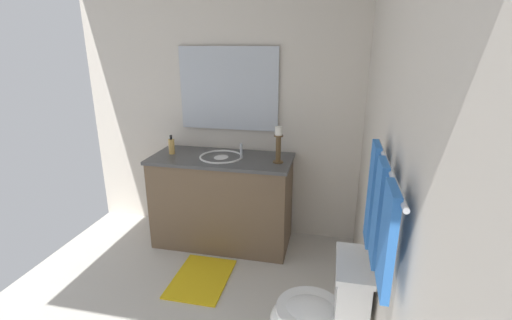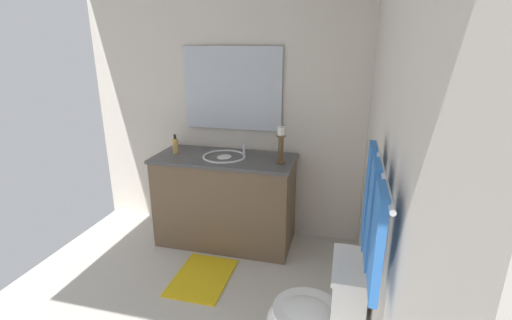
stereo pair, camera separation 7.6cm
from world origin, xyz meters
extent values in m
cube|color=silver|center=(0.00, 1.37, 1.23)|extent=(2.88, 0.04, 2.45)
cube|color=silver|center=(-1.44, 0.00, 1.23)|extent=(0.04, 2.75, 2.45)
cube|color=brown|center=(-1.12, 0.10, 0.42)|extent=(0.55, 1.26, 0.83)
cube|color=#4C4C4C|center=(-1.12, 0.10, 0.85)|extent=(0.58, 1.29, 0.03)
sphere|color=black|center=(-1.21, -0.54, 0.46)|extent=(0.02, 0.02, 0.02)
sphere|color=black|center=(-1.02, -0.54, 0.46)|extent=(0.02, 0.02, 0.02)
ellipsoid|color=white|center=(-1.12, 0.10, 0.81)|extent=(0.38, 0.30, 0.11)
torus|color=white|center=(-1.12, 0.10, 0.87)|extent=(0.40, 0.40, 0.02)
cylinder|color=silver|center=(-1.12, 0.29, 0.93)|extent=(0.02, 0.02, 0.14)
cube|color=silver|center=(-1.40, 0.10, 1.45)|extent=(0.02, 0.95, 0.77)
cylinder|color=brown|center=(-1.08, 0.63, 0.87)|extent=(0.09, 0.09, 0.01)
cylinder|color=brown|center=(-1.08, 0.63, 0.98)|extent=(0.04, 0.04, 0.23)
cylinder|color=brown|center=(-1.08, 0.63, 1.10)|extent=(0.08, 0.08, 0.01)
cylinder|color=white|center=(-1.08, 0.63, 1.15)|extent=(0.06, 0.06, 0.07)
cylinder|color=#E5B259|center=(-1.12, -0.38, 0.93)|extent=(0.06, 0.06, 0.14)
cylinder|color=black|center=(-1.12, -0.38, 1.02)|extent=(0.02, 0.02, 0.04)
cylinder|color=white|center=(0.15, 1.02, 0.40)|extent=(0.39, 0.39, 0.03)
cube|color=white|center=(0.15, 1.24, 0.56)|extent=(0.36, 0.17, 0.32)
cube|color=white|center=(0.15, 1.24, 0.73)|extent=(0.38, 0.19, 0.03)
cylinder|color=silver|center=(0.42, 1.31, 1.38)|extent=(0.84, 0.02, 0.02)
cube|color=blue|center=(0.14, 1.30, 1.14)|extent=(0.18, 0.03, 0.52)
cube|color=blue|center=(0.42, 1.30, 1.17)|extent=(0.17, 0.03, 0.46)
cube|color=blue|center=(0.70, 1.30, 1.20)|extent=(0.19, 0.03, 0.40)
cube|color=yellow|center=(-0.49, 0.10, 0.01)|extent=(0.60, 0.44, 0.02)
camera|label=1|loc=(1.87, 1.09, 1.85)|focal=25.22mm
camera|label=2|loc=(1.85, 1.16, 1.85)|focal=25.22mm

